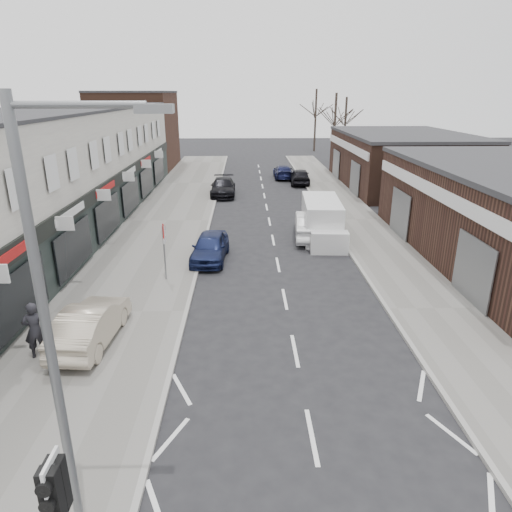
{
  "coord_description": "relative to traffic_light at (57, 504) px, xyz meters",
  "views": [
    {
      "loc": [
        -1.62,
        -7.11,
        8.08
      ],
      "look_at": [
        -1.24,
        8.08,
        2.6
      ],
      "focal_mm": 32.0,
      "sensor_mm": 36.0,
      "label": 1
    }
  ],
  "objects": [
    {
      "name": "pavement_left",
      "position": [
        -2.35,
        24.02,
        -2.35
      ],
      "size": [
        5.5,
        64.0,
        0.12
      ],
      "primitive_type": "cube",
      "color": "slate",
      "rests_on": "ground"
    },
    {
      "name": "warning_sign",
      "position": [
        -0.76,
        14.02,
        -0.21
      ],
      "size": [
        0.12,
        0.8,
        2.7
      ],
      "color": "slate",
      "rests_on": "pavement_left"
    },
    {
      "name": "traffic_light",
      "position": [
        0.0,
        0.0,
        0.0
      ],
      "size": [
        0.28,
        0.6,
        3.1
      ],
      "color": "slate",
      "rests_on": "pavement_left"
    },
    {
      "name": "parked_car_right_c",
      "position": [
        6.6,
        40.09,
        -1.78
      ],
      "size": [
        1.8,
        4.41,
        1.28
      ],
      "primitive_type": "imported",
      "rotation": [
        0.0,
        0.0,
        3.14
      ],
      "color": "#121538",
      "rests_on": "ground"
    },
    {
      "name": "ground",
      "position": [
        4.4,
        2.02,
        -2.41
      ],
      "size": [
        160.0,
        160.0,
        0.0
      ],
      "primitive_type": "plane",
      "color": "black",
      "rests_on": "ground"
    },
    {
      "name": "pedestrian",
      "position": [
        -3.82,
        7.69,
        -1.35
      ],
      "size": [
        0.79,
        0.64,
        1.89
      ],
      "primitive_type": "imported",
      "rotation": [
        0.0,
        0.0,
        3.44
      ],
      "color": "black",
      "rests_on": "pavement_left"
    },
    {
      "name": "white_van",
      "position": [
        7.23,
        20.35,
        -1.36
      ],
      "size": [
        2.34,
        5.86,
        2.23
      ],
      "rotation": [
        0.0,
        0.0,
        -0.07
      ],
      "color": "silver",
      "rests_on": "ground"
    },
    {
      "name": "parked_car_left_a",
      "position": [
        1.0,
        16.78,
        -1.72
      ],
      "size": [
        1.98,
        4.22,
        1.4
      ],
      "primitive_type": "imported",
      "rotation": [
        0.0,
        0.0,
        -0.08
      ],
      "color": "#151E44",
      "rests_on": "ground"
    },
    {
      "name": "right_unit_far",
      "position": [
        16.9,
        36.02,
        -0.16
      ],
      "size": [
        10.0,
        16.0,
        4.5
      ],
      "primitive_type": "cube",
      "color": "#3C241B",
      "rests_on": "ground"
    },
    {
      "name": "brick_block_far",
      "position": [
        -9.1,
        47.02,
        1.59
      ],
      "size": [
        8.0,
        10.0,
        8.0
      ],
      "primitive_type": "cube",
      "color": "#472B1E",
      "rests_on": "ground"
    },
    {
      "name": "tree_far_b",
      "position": [
        15.9,
        56.02,
        -2.41
      ],
      "size": [
        3.6,
        3.6,
        7.5
      ],
      "primitive_type": null,
      "color": "#382D26",
      "rests_on": "ground"
    },
    {
      "name": "parked_car_left_b",
      "position": [
        1.0,
        32.16,
        -1.71
      ],
      "size": [
        2.01,
        4.87,
        1.41
      ],
      "primitive_type": "imported",
      "rotation": [
        0.0,
        0.0,
        0.01
      ],
      "color": "black",
      "rests_on": "ground"
    },
    {
      "name": "parked_car_right_a",
      "position": [
        6.6,
        20.41,
        -1.61
      ],
      "size": [
        2.14,
        5.02,
        1.61
      ],
      "primitive_type": "imported",
      "rotation": [
        0.0,
        0.0,
        3.05
      ],
      "color": "silver",
      "rests_on": "ground"
    },
    {
      "name": "pavement_right",
      "position": [
        10.15,
        24.02,
        -2.35
      ],
      "size": [
        3.5,
        64.0,
        0.12
      ],
      "primitive_type": "cube",
      "color": "slate",
      "rests_on": "ground"
    },
    {
      "name": "street_lamp",
      "position": [
        -0.13,
        1.22,
        2.2
      ],
      "size": [
        2.23,
        0.22,
        8.0
      ],
      "color": "slate",
      "rests_on": "pavement_left"
    },
    {
      "name": "sedan_on_pavement",
      "position": [
        -2.4,
        8.57,
        -1.61
      ],
      "size": [
        1.74,
        4.26,
        1.37
      ],
      "primitive_type": "imported",
      "rotation": [
        0.0,
        0.0,
        3.07
      ],
      "color": "#B6A892",
      "rests_on": "pavement_left"
    },
    {
      "name": "parked_car_right_b",
      "position": [
        7.9,
        36.91,
        -1.69
      ],
      "size": [
        1.91,
        4.35,
        1.46
      ],
      "primitive_type": "imported",
      "rotation": [
        0.0,
        0.0,
        3.1
      ],
      "color": "black",
      "rests_on": "ground"
    },
    {
      "name": "tree_far_c",
      "position": [
        12.9,
        62.02,
        -2.41
      ],
      "size": [
        3.6,
        3.6,
        8.5
      ],
      "primitive_type": null,
      "color": "#382D26",
      "rests_on": "ground"
    },
    {
      "name": "tree_far_a",
      "position": [
        13.4,
        50.02,
        -2.41
      ],
      "size": [
        3.6,
        3.6,
        8.0
      ],
      "primitive_type": null,
      "color": "#382D26",
      "rests_on": "ground"
    },
    {
      "name": "shop_terrace_left",
      "position": [
        -9.1,
        21.52,
        1.14
      ],
      "size": [
        8.0,
        41.0,
        7.1
      ],
      "primitive_type": "cube",
      "color": "silver",
      "rests_on": "ground"
    }
  ]
}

